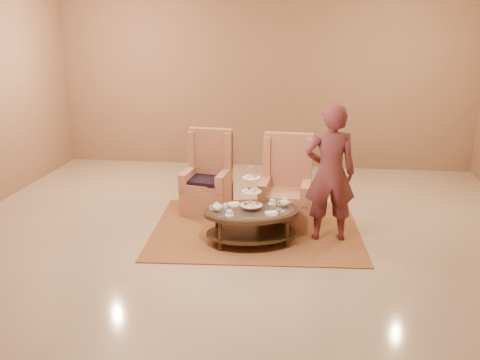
# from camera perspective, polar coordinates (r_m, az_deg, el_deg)

# --- Properties ---
(ground) EXTENTS (8.00, 8.00, 0.00)m
(ground) POSITION_cam_1_polar(r_m,az_deg,el_deg) (7.01, -0.29, -6.72)
(ground) COLOR tan
(ground) RESTS_ON ground
(ceiling) EXTENTS (8.00, 8.00, 0.02)m
(ceiling) POSITION_cam_1_polar(r_m,az_deg,el_deg) (7.01, -0.29, -6.72)
(ceiling) COLOR silver
(ceiling) RESTS_ON ground
(wall_back) EXTENTS (8.00, 0.04, 3.50)m
(wall_back) POSITION_cam_1_polar(r_m,az_deg,el_deg) (10.48, 2.61, 10.88)
(wall_back) COLOR #90694E
(wall_back) RESTS_ON ground
(rug) EXTENTS (2.97, 2.53, 0.02)m
(rug) POSITION_cam_1_polar(r_m,az_deg,el_deg) (7.45, 1.73, -5.24)
(rug) COLOR #9F6C38
(rug) RESTS_ON ground
(tea_table) EXTENTS (1.41, 1.13, 1.03)m
(tea_table) POSITION_cam_1_polar(r_m,az_deg,el_deg) (6.88, 1.21, -3.83)
(tea_table) COLOR black
(tea_table) RESTS_ON ground
(armchair_left) EXTENTS (0.73, 0.75, 1.23)m
(armchair_left) POSITION_cam_1_polar(r_m,az_deg,el_deg) (8.10, -3.42, -0.39)
(armchair_left) COLOR #BA7757
(armchair_left) RESTS_ON ground
(armchair_right) EXTENTS (0.73, 0.75, 1.27)m
(armchair_right) POSITION_cam_1_polar(r_m,az_deg,el_deg) (7.57, 4.94, -1.55)
(armchair_right) COLOR #BA7757
(armchair_right) RESTS_ON ground
(person) EXTENTS (0.70, 0.50, 1.81)m
(person) POSITION_cam_1_polar(r_m,az_deg,el_deg) (6.93, 9.59, 0.71)
(person) COLOR #5D282B
(person) RESTS_ON ground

